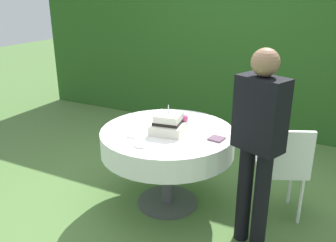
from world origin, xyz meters
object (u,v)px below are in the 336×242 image
object	(u,v)px
garden_chair	(284,164)
serving_plate_near	(141,146)
serving_plate_far	(133,135)
standing_person	(258,139)
cake_table	(168,142)
napkin_stack	(217,139)
wedding_cake	(169,124)

from	to	relation	value
garden_chair	serving_plate_near	bearing A→B (deg)	-147.67
serving_plate_near	garden_chair	bearing A→B (deg)	32.33
serving_plate_far	garden_chair	bearing A→B (deg)	22.62
serving_plate_far	standing_person	bearing A→B (deg)	2.06
serving_plate_near	garden_chair	distance (m)	1.26
cake_table	napkin_stack	world-z (taller)	napkin_stack
napkin_stack	cake_table	bearing A→B (deg)	179.95
cake_table	serving_plate_far	xyz separation A→B (m)	(-0.21, -0.26, 0.12)
serving_plate_far	standing_person	xyz separation A→B (m)	(1.07, 0.04, 0.16)
garden_chair	standing_person	bearing A→B (deg)	-107.08
wedding_cake	standing_person	distance (m)	0.85
serving_plate_near	standing_person	size ratio (longest dim) A/B	0.07
serving_plate_far	garden_chair	xyz separation A→B (m)	(1.22, 0.51, -0.23)
napkin_stack	standing_person	world-z (taller)	standing_person
cake_table	standing_person	bearing A→B (deg)	-14.30
wedding_cake	serving_plate_near	distance (m)	0.39
napkin_stack	wedding_cake	bearing A→B (deg)	-174.92
standing_person	garden_chair	bearing A→B (deg)	72.92
serving_plate_near	standing_person	xyz separation A→B (m)	(0.90, 0.19, 0.16)
cake_table	standing_person	distance (m)	0.94
cake_table	standing_person	world-z (taller)	standing_person
cake_table	napkin_stack	xyz separation A→B (m)	(0.47, -0.00, 0.12)
napkin_stack	garden_chair	xyz separation A→B (m)	(0.54, 0.25, -0.23)
napkin_stack	garden_chair	world-z (taller)	garden_chair
serving_plate_far	garden_chair	size ratio (longest dim) A/B	0.13
cake_table	standing_person	xyz separation A→B (m)	(0.87, -0.22, 0.28)
cake_table	serving_plate_far	size ratio (longest dim) A/B	10.90
wedding_cake	serving_plate_near	size ratio (longest dim) A/B	2.95
wedding_cake	serving_plate_far	distance (m)	0.34
cake_table	serving_plate_near	bearing A→B (deg)	-94.61
wedding_cake	garden_chair	size ratio (longest dim) A/B	0.36
garden_chair	cake_table	bearing A→B (deg)	-166.22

